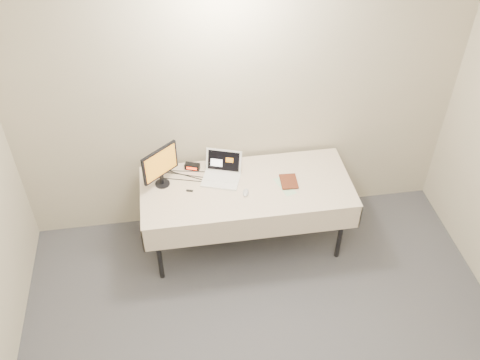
{
  "coord_description": "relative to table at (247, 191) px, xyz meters",
  "views": [
    {
      "loc": [
        -0.59,
        -1.4,
        3.87
      ],
      "look_at": [
        -0.07,
        1.99,
        0.86
      ],
      "focal_mm": 40.0,
      "sensor_mm": 36.0,
      "label": 1
    }
  ],
  "objects": [
    {
      "name": "clicker",
      "position": [
        -0.02,
        -0.1,
        0.07
      ],
      "size": [
        0.08,
        0.11,
        0.02
      ],
      "primitive_type": "ellipsoid",
      "rotation": [
        0.0,
        0.0,
        -0.28
      ],
      "color": "#BCBCBF",
      "rests_on": "table"
    },
    {
      "name": "usb_dongle",
      "position": [
        -0.5,
        0.01,
        0.07
      ],
      "size": [
        0.06,
        0.04,
        0.01
      ],
      "primitive_type": "cube",
      "rotation": [
        0.0,
        0.0,
        -0.34
      ],
      "color": "black",
      "rests_on": "table"
    },
    {
      "name": "alarm_clock",
      "position": [
        -0.45,
        0.3,
        0.09
      ],
      "size": [
        0.15,
        0.1,
        0.06
      ],
      "rotation": [
        0.0,
        0.0,
        -0.34
      ],
      "color": "black",
      "rests_on": "table"
    },
    {
      "name": "table",
      "position": [
        0.0,
        0.0,
        0.0
      ],
      "size": [
        1.86,
        0.81,
        0.74
      ],
      "color": "black",
      "rests_on": "ground"
    },
    {
      "name": "back_wall",
      "position": [
        0.0,
        0.45,
        0.67
      ],
      "size": [
        4.0,
        0.1,
        2.7
      ],
      "primitive_type": "cube",
      "color": "beige",
      "rests_on": "ground"
    },
    {
      "name": "monitor",
      "position": [
        -0.73,
        0.13,
        0.29
      ],
      "size": [
        0.3,
        0.25,
        0.38
      ],
      "rotation": [
        0.0,
        0.0,
        0.69
      ],
      "color": "black",
      "rests_on": "table"
    },
    {
      "name": "paper_form",
      "position": [
        0.33,
        -0.05,
        0.06
      ],
      "size": [
        0.17,
        0.27,
        0.0
      ],
      "primitive_type": "cube",
      "rotation": [
        0.0,
        0.0,
        0.29
      ],
      "color": "#B3DCAF",
      "rests_on": "table"
    },
    {
      "name": "book",
      "position": [
        0.3,
        -0.01,
        0.16
      ],
      "size": [
        0.15,
        0.03,
        0.2
      ],
      "primitive_type": "imported",
      "rotation": [
        0.0,
        0.0,
        -0.06
      ],
      "color": "#95391B",
      "rests_on": "table"
    },
    {
      "name": "laptop",
      "position": [
        -0.2,
        0.16,
        0.12
      ],
      "size": [
        0.4,
        0.38,
        0.22
      ],
      "rotation": [
        0.0,
        0.0,
        -0.33
      ],
      "color": "white",
      "rests_on": "table"
    }
  ]
}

